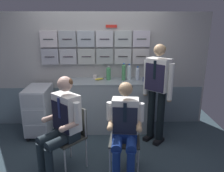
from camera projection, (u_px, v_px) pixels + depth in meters
ground at (95, 164)px, 3.24m from camera, size 4.80×4.80×0.04m
galley_bulkhead at (97, 70)px, 4.25m from camera, size 4.20×0.14×2.15m
galley_counter at (109, 105)px, 4.16m from camera, size 1.63×0.53×0.95m
service_trolley at (39, 109)px, 3.96m from camera, size 0.40×0.65×0.88m
folding_chair_left at (72, 130)px, 3.07m from camera, size 0.57×0.57×0.87m
crew_member_left at (62, 121)px, 2.90m from camera, size 0.67×0.68×1.32m
folding_chair_right at (125, 131)px, 3.03m from camera, size 0.44×0.45×0.87m
crew_member_right at (125, 127)px, 2.83m from camera, size 0.48×0.62×1.26m
crew_member_standing at (157, 86)px, 3.59m from camera, size 0.41×0.41×1.65m
sparkling_bottle_green at (124, 72)px, 4.03m from camera, size 0.07×0.07×0.31m
water_bottle_clear at (138, 74)px, 4.05m from camera, size 0.07×0.07×0.25m
water_bottle_tall at (129, 72)px, 4.05m from camera, size 0.07×0.07×0.30m
water_bottle_blue_cap at (109, 73)px, 4.06m from camera, size 0.08×0.08×0.26m
coffee_cup_white at (150, 80)px, 3.95m from camera, size 0.06×0.06×0.06m
espresso_cup_small at (95, 77)px, 4.18m from camera, size 0.07×0.07×0.07m
paper_cup_blue at (144, 79)px, 3.96m from camera, size 0.06×0.06×0.08m
snack_banana at (99, 79)px, 4.07m from camera, size 0.17×0.10×0.04m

